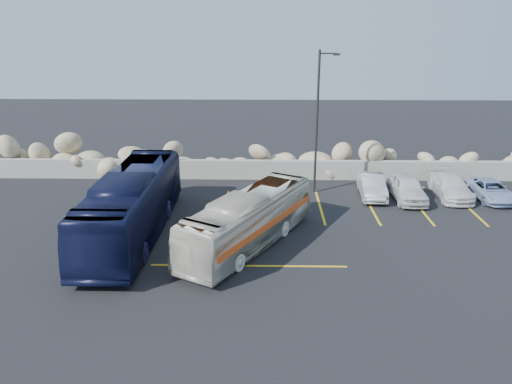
{
  "coord_description": "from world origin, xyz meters",
  "views": [
    {
      "loc": [
        -0.35,
        -17.99,
        9.48
      ],
      "look_at": [
        -0.78,
        4.0,
        1.88
      ],
      "focal_mm": 35.0,
      "sensor_mm": 36.0,
      "label": 1
    }
  ],
  "objects_px": {
    "car_a": "(407,188)",
    "lamppost": "(318,119)",
    "car_b": "(372,186)",
    "car_d": "(491,190)",
    "car_c": "(451,186)",
    "tour_coach": "(132,205)",
    "vintage_bus": "(249,220)"
  },
  "relations": [
    {
      "from": "tour_coach",
      "to": "car_b",
      "type": "xyz_separation_m",
      "value": [
        12.1,
        5.62,
        -0.89
      ]
    },
    {
      "from": "lamppost",
      "to": "tour_coach",
      "type": "distance_m",
      "value": 11.31
    },
    {
      "from": "car_b",
      "to": "car_d",
      "type": "xyz_separation_m",
      "value": [
        6.54,
        -0.32,
        -0.1
      ]
    },
    {
      "from": "vintage_bus",
      "to": "car_c",
      "type": "relative_size",
      "value": 2.05
    },
    {
      "from": "car_a",
      "to": "car_b",
      "type": "distance_m",
      "value": 1.92
    },
    {
      "from": "tour_coach",
      "to": "car_d",
      "type": "xyz_separation_m",
      "value": [
        18.64,
        5.3,
        -0.98
      ]
    },
    {
      "from": "lamppost",
      "to": "car_a",
      "type": "xyz_separation_m",
      "value": [
        4.97,
        -1.18,
        -3.62
      ]
    },
    {
      "from": "vintage_bus",
      "to": "car_d",
      "type": "xyz_separation_m",
      "value": [
        13.28,
        6.33,
        -0.68
      ]
    },
    {
      "from": "tour_coach",
      "to": "car_d",
      "type": "distance_m",
      "value": 19.4
    },
    {
      "from": "car_b",
      "to": "car_a",
      "type": "bearing_deg",
      "value": -12.5
    },
    {
      "from": "car_d",
      "to": "car_a",
      "type": "bearing_deg",
      "value": -179.2
    },
    {
      "from": "tour_coach",
      "to": "car_c",
      "type": "height_order",
      "value": "tour_coach"
    },
    {
      "from": "lamppost",
      "to": "vintage_bus",
      "type": "height_order",
      "value": "lamppost"
    },
    {
      "from": "vintage_bus",
      "to": "car_a",
      "type": "relative_size",
      "value": 2.18
    },
    {
      "from": "tour_coach",
      "to": "car_d",
      "type": "relative_size",
      "value": 2.89
    },
    {
      "from": "car_a",
      "to": "vintage_bus",
      "type": "bearing_deg",
      "value": -144.61
    },
    {
      "from": "vintage_bus",
      "to": "tour_coach",
      "type": "bearing_deg",
      "value": -161.62
    },
    {
      "from": "lamppost",
      "to": "car_c",
      "type": "distance_m",
      "value": 8.43
    },
    {
      "from": "tour_coach",
      "to": "car_a",
      "type": "xyz_separation_m",
      "value": [
        13.94,
        5.11,
        -0.83
      ]
    },
    {
      "from": "lamppost",
      "to": "tour_coach",
      "type": "bearing_deg",
      "value": -144.97
    },
    {
      "from": "car_a",
      "to": "car_d",
      "type": "distance_m",
      "value": 4.7
    },
    {
      "from": "lamppost",
      "to": "car_a",
      "type": "height_order",
      "value": "lamppost"
    },
    {
      "from": "car_b",
      "to": "car_c",
      "type": "bearing_deg",
      "value": 3.68
    },
    {
      "from": "tour_coach",
      "to": "car_c",
      "type": "xyz_separation_m",
      "value": [
        16.53,
        5.67,
        -0.89
      ]
    },
    {
      "from": "vintage_bus",
      "to": "car_c",
      "type": "xyz_separation_m",
      "value": [
        11.16,
        6.7,
        -0.59
      ]
    },
    {
      "from": "car_c",
      "to": "car_d",
      "type": "bearing_deg",
      "value": -8.45
    },
    {
      "from": "vintage_bus",
      "to": "car_d",
      "type": "distance_m",
      "value": 14.72
    },
    {
      "from": "car_a",
      "to": "lamppost",
      "type": "bearing_deg",
      "value": 166.39
    },
    {
      "from": "car_c",
      "to": "car_d",
      "type": "distance_m",
      "value": 2.15
    },
    {
      "from": "vintage_bus",
      "to": "car_d",
      "type": "height_order",
      "value": "vintage_bus"
    },
    {
      "from": "lamppost",
      "to": "vintage_bus",
      "type": "xyz_separation_m",
      "value": [
        -3.61,
        -7.33,
        -3.1
      ]
    },
    {
      "from": "tour_coach",
      "to": "car_a",
      "type": "relative_size",
      "value": 2.73
    }
  ]
}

